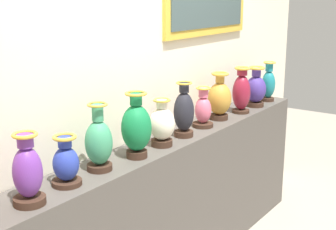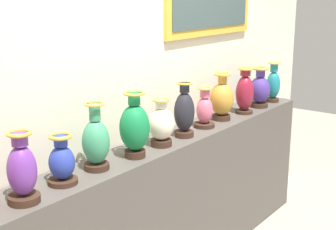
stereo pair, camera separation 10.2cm
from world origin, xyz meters
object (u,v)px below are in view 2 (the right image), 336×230
at_px(vase_violet, 22,171).
at_px(vase_rose, 205,110).
at_px(vase_jade, 96,142).
at_px(vase_ochre, 222,99).
at_px(vase_onyx, 184,113).
at_px(vase_teal, 273,84).
at_px(vase_emerald, 135,128).
at_px(vase_indigo, 260,89).
at_px(vase_cobalt, 62,162).
at_px(vase_ivory, 161,125).
at_px(vase_burgundy, 245,92).

bearing_deg(vase_violet, vase_rose, 1.08).
relative_size(vase_jade, vase_ochre, 1.04).
xyz_separation_m(vase_jade, vase_onyx, (0.83, -0.03, 0.01)).
bearing_deg(vase_rose, vase_teal, -1.76).
bearing_deg(vase_emerald, vase_jade, 172.56).
height_order(vase_violet, vase_indigo, vase_violet).
bearing_deg(vase_indigo, vase_cobalt, 179.20).
relative_size(vase_violet, vase_rose, 1.18).
height_order(vase_jade, vase_ivory, vase_jade).
bearing_deg(vase_teal, vase_jade, 178.85).
relative_size(vase_ivory, vase_ochre, 0.84).
xyz_separation_m(vase_ivory, vase_onyx, (0.26, -0.00, 0.03)).
xyz_separation_m(vase_violet, vase_ochre, (1.90, 0.04, 0.01)).
distance_m(vase_ivory, vase_onyx, 0.26).
height_order(vase_onyx, vase_burgundy, vase_onyx).
bearing_deg(vase_emerald, vase_cobalt, 177.14).
height_order(vase_violet, vase_teal, vase_teal).
distance_m(vase_onyx, vase_indigo, 1.12).
xyz_separation_m(vase_ochre, vase_burgundy, (0.29, -0.04, 0.01)).
bearing_deg(vase_ivory, vase_burgundy, -0.77).
bearing_deg(vase_indigo, vase_jade, 178.78).
bearing_deg(vase_indigo, vase_ivory, 179.45).
height_order(vase_emerald, vase_ivory, vase_emerald).
bearing_deg(vase_ivory, vase_jade, 177.17).
distance_m(vase_jade, vase_indigo, 1.94).
xyz_separation_m(vase_violet, vase_cobalt, (0.27, 0.03, -0.04)).
xyz_separation_m(vase_rose, vase_ochre, (0.26, 0.01, 0.04)).
distance_m(vase_violet, vase_rose, 1.64).
bearing_deg(vase_ochre, vase_onyx, -177.20).
relative_size(vase_cobalt, vase_onyx, 0.71).
height_order(vase_emerald, vase_teal, vase_emerald).
bearing_deg(vase_onyx, vase_rose, 3.55).
relative_size(vase_burgundy, vase_indigo, 1.09).
bearing_deg(vase_teal, vase_rose, 178.24).
height_order(vase_burgundy, vase_indigo, vase_burgundy).
relative_size(vase_cobalt, vase_indigo, 0.78).
bearing_deg(vase_ochre, vase_rose, -178.03).
bearing_deg(vase_indigo, vase_ochre, 176.02).
bearing_deg(vase_teal, vase_emerald, 179.82).
bearing_deg(vase_jade, vase_ivory, -2.83).
relative_size(vase_ivory, vase_teal, 0.87).
xyz_separation_m(vase_cobalt, vase_indigo, (2.20, -0.03, 0.04)).
distance_m(vase_jade, vase_rose, 1.11).
distance_m(vase_jade, vase_ivory, 0.57).
distance_m(vase_ivory, vase_teal, 1.64).
bearing_deg(vase_ochre, vase_indigo, -3.98).
bearing_deg(vase_ivory, vase_violet, -179.29).
relative_size(vase_ochre, vase_teal, 1.03).
bearing_deg(vase_burgundy, vase_teal, -0.14).
height_order(vase_burgundy, vase_teal, vase_burgundy).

